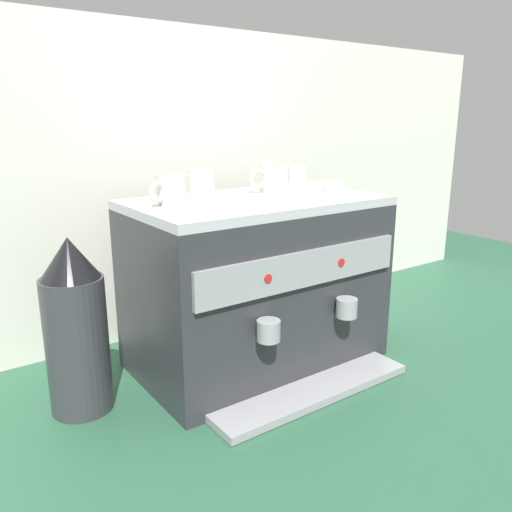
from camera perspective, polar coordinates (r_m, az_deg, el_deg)
ground_plane at (r=1.53m, az=0.00°, el=-11.36°), size 4.00×4.00×0.00m
tiled_backsplash_wall at (r=1.69m, az=-7.28°, el=8.01°), size 2.80×0.03×0.95m
espresso_machine at (r=1.43m, az=0.10°, el=-3.03°), size 0.67×0.51×0.47m
ceramic_cup_0 at (r=1.62m, az=4.56°, el=8.81°), size 0.09×0.06×0.06m
ceramic_cup_1 at (r=1.29m, az=-9.42°, el=7.26°), size 0.11×0.07×0.07m
ceramic_cup_2 at (r=1.44m, az=-5.99°, el=8.12°), size 0.08×0.10×0.07m
ceramic_cup_3 at (r=1.49m, az=2.01°, el=8.60°), size 0.12×0.08×0.08m
ceramic_bowl_0 at (r=1.33m, az=4.88°, el=6.88°), size 0.13×0.13×0.04m
ceramic_bowl_1 at (r=1.48m, az=7.85°, el=7.45°), size 0.10×0.10×0.03m
coffee_grinder at (r=1.28m, az=-19.35°, el=-7.57°), size 0.14×0.14×0.42m
milk_pitcher at (r=1.77m, az=12.44°, el=-5.39°), size 0.09×0.09×0.14m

